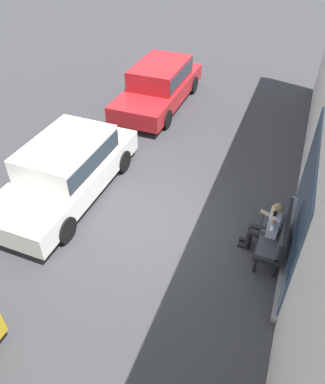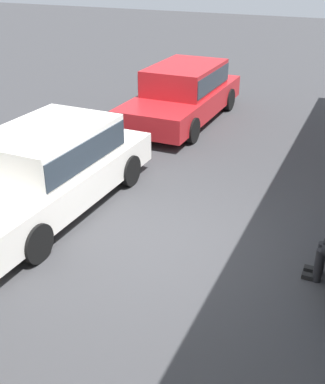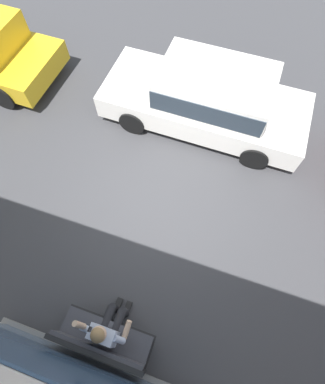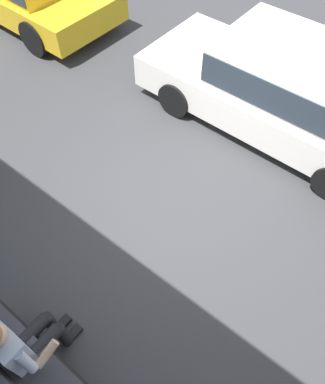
% 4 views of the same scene
% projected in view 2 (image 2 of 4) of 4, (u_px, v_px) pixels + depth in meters
% --- Properties ---
extents(ground_plane, '(60.00, 60.00, 0.00)m').
position_uv_depth(ground_plane, '(160.00, 243.00, 7.49)').
color(ground_plane, '#38383A').
extents(parked_car_near, '(4.65, 1.89, 1.45)m').
position_uv_depth(parked_car_near, '(184.00, 91.00, 12.61)').
color(parked_car_near, red).
rests_on(parked_car_near, ground_plane).
extents(parked_car_mid, '(4.59, 1.96, 1.43)m').
position_uv_depth(parked_car_mid, '(48.00, 165.00, 8.26)').
color(parked_car_mid, white).
rests_on(parked_car_mid, ground_plane).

